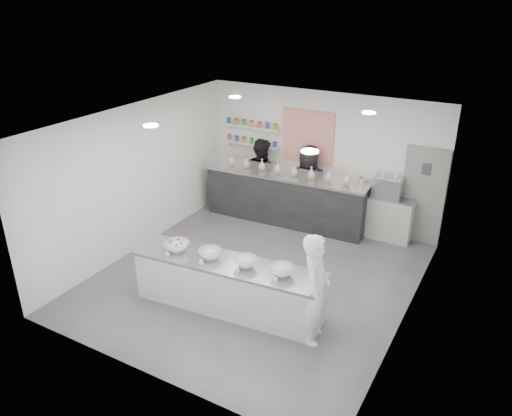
% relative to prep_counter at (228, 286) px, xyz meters
% --- Properties ---
extents(floor, '(6.00, 6.00, 0.00)m').
position_rel_prep_counter_xyz_m(floor, '(-0.07, 1.10, -0.45)').
color(floor, '#515156').
rests_on(floor, ground).
extents(ceiling, '(6.00, 6.00, 0.00)m').
position_rel_prep_counter_xyz_m(ceiling, '(-0.07, 1.10, 2.55)').
color(ceiling, white).
rests_on(ceiling, floor).
extents(back_wall, '(5.50, 0.00, 5.50)m').
position_rel_prep_counter_xyz_m(back_wall, '(-0.07, 4.10, 1.05)').
color(back_wall, white).
rests_on(back_wall, floor).
extents(left_wall, '(0.00, 6.00, 6.00)m').
position_rel_prep_counter_xyz_m(left_wall, '(-2.82, 1.10, 1.05)').
color(left_wall, white).
rests_on(left_wall, floor).
extents(right_wall, '(0.00, 6.00, 6.00)m').
position_rel_prep_counter_xyz_m(right_wall, '(2.68, 1.10, 1.05)').
color(right_wall, white).
rests_on(right_wall, floor).
extents(back_door, '(0.88, 0.04, 2.10)m').
position_rel_prep_counter_xyz_m(back_door, '(2.23, 4.07, 0.60)').
color(back_door, gray).
rests_on(back_door, floor).
extents(pattern_panel, '(1.25, 0.03, 1.20)m').
position_rel_prep_counter_xyz_m(pattern_panel, '(-0.42, 4.08, 1.50)').
color(pattern_panel, red).
rests_on(pattern_panel, back_wall).
extents(jar_shelf_lower, '(1.45, 0.22, 0.04)m').
position_rel_prep_counter_xyz_m(jar_shelf_lower, '(-1.82, 4.00, 1.15)').
color(jar_shelf_lower, silver).
rests_on(jar_shelf_lower, back_wall).
extents(jar_shelf_upper, '(1.45, 0.22, 0.04)m').
position_rel_prep_counter_xyz_m(jar_shelf_upper, '(-1.82, 4.00, 1.57)').
color(jar_shelf_upper, silver).
rests_on(jar_shelf_upper, back_wall).
extents(preserve_jars, '(1.45, 0.10, 0.56)m').
position_rel_prep_counter_xyz_m(preserve_jars, '(-1.82, 3.98, 1.43)').
color(preserve_jars, '#F03F3B').
rests_on(preserve_jars, jar_shelf_lower).
extents(downlight_0, '(0.24, 0.24, 0.02)m').
position_rel_prep_counter_xyz_m(downlight_0, '(-1.47, 0.10, 2.53)').
color(downlight_0, white).
rests_on(downlight_0, ceiling).
extents(downlight_1, '(0.24, 0.24, 0.02)m').
position_rel_prep_counter_xyz_m(downlight_1, '(1.33, 0.10, 2.53)').
color(downlight_1, white).
rests_on(downlight_1, ceiling).
extents(downlight_2, '(0.24, 0.24, 0.02)m').
position_rel_prep_counter_xyz_m(downlight_2, '(-1.47, 2.70, 2.53)').
color(downlight_2, white).
rests_on(downlight_2, ceiling).
extents(downlight_3, '(0.24, 0.24, 0.02)m').
position_rel_prep_counter_xyz_m(downlight_3, '(1.33, 2.70, 2.53)').
color(downlight_3, white).
rests_on(downlight_3, ceiling).
extents(prep_counter, '(3.37, 1.04, 0.91)m').
position_rel_prep_counter_xyz_m(prep_counter, '(0.00, 0.00, 0.00)').
color(prep_counter, '#B7B6B1').
rests_on(prep_counter, floor).
extents(back_bar, '(3.81, 0.86, 1.17)m').
position_rel_prep_counter_xyz_m(back_bar, '(-0.68, 3.53, 0.13)').
color(back_bar, black).
rests_on(back_bar, floor).
extents(sneeze_guard, '(3.73, 0.18, 0.32)m').
position_rel_prep_counter_xyz_m(sneeze_guard, '(-0.66, 3.20, 0.88)').
color(sneeze_guard, white).
rests_on(sneeze_guard, back_bar).
extents(espresso_ledge, '(1.30, 0.41, 0.96)m').
position_rel_prep_counter_xyz_m(espresso_ledge, '(1.48, 3.88, 0.03)').
color(espresso_ledge, '#B7B6B1').
rests_on(espresso_ledge, floor).
extents(espresso_machine, '(0.58, 0.40, 0.44)m').
position_rel_prep_counter_xyz_m(espresso_machine, '(1.55, 3.88, 0.73)').
color(espresso_machine, '#93969E').
rests_on(espresso_machine, espresso_ledge).
extents(cup_stacks, '(0.24, 0.24, 0.30)m').
position_rel_prep_counter_xyz_m(cup_stacks, '(0.93, 3.88, 0.66)').
color(cup_stacks, '#C4B592').
rests_on(cup_stacks, espresso_ledge).
extents(prep_bowls, '(2.37, 0.69, 0.16)m').
position_rel_prep_counter_xyz_m(prep_bowls, '(0.00, 0.00, 0.53)').
color(prep_bowls, white).
rests_on(prep_bowls, prep_counter).
extents(label_cards, '(2.01, 0.04, 0.07)m').
position_rel_prep_counter_xyz_m(label_cards, '(-0.05, -0.51, 0.49)').
color(label_cards, white).
rests_on(label_cards, prep_counter).
extents(cookie_bags, '(2.97, 0.29, 0.28)m').
position_rel_prep_counter_xyz_m(cookie_bags, '(-0.68, 3.53, 0.86)').
color(cookie_bags, '#FF9BD0').
rests_on(cookie_bags, back_bar).
extents(woman_prep, '(0.61, 0.76, 1.80)m').
position_rel_prep_counter_xyz_m(woman_prep, '(1.56, -0.01, 0.45)').
color(woman_prep, white).
rests_on(woman_prep, floor).
extents(staff_left, '(1.05, 0.92, 1.83)m').
position_rel_prep_counter_xyz_m(staff_left, '(-1.45, 3.78, 0.46)').
color(staff_left, black).
rests_on(staff_left, floor).
extents(staff_right, '(1.03, 0.82, 1.84)m').
position_rel_prep_counter_xyz_m(staff_right, '(-0.24, 3.78, 0.47)').
color(staff_right, black).
rests_on(staff_right, floor).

